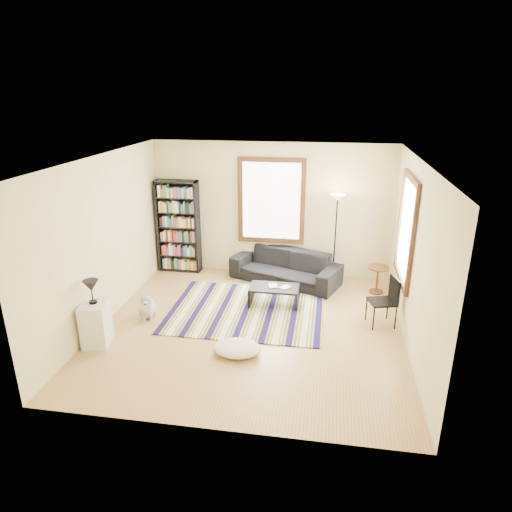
% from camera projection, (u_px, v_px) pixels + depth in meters
% --- Properties ---
extents(floor, '(5.00, 5.00, 0.10)m').
position_uv_depth(floor, '(251.00, 330.00, 7.72)').
color(floor, tan).
rests_on(floor, ground).
extents(ceiling, '(5.00, 5.00, 0.10)m').
position_uv_depth(ceiling, '(251.00, 156.00, 6.72)').
color(ceiling, white).
rests_on(ceiling, floor).
extents(wall_back, '(5.00, 0.10, 2.80)m').
position_uv_depth(wall_back, '(272.00, 210.00, 9.58)').
color(wall_back, beige).
rests_on(wall_back, floor).
extents(wall_front, '(5.00, 0.10, 2.80)m').
position_uv_depth(wall_front, '(210.00, 327.00, 4.86)').
color(wall_front, beige).
rests_on(wall_front, floor).
extents(wall_left, '(0.10, 5.00, 2.80)m').
position_uv_depth(wall_left, '(101.00, 241.00, 7.60)').
color(wall_left, beige).
rests_on(wall_left, floor).
extents(wall_right, '(0.10, 5.00, 2.80)m').
position_uv_depth(wall_right, '(418.00, 258.00, 6.83)').
color(wall_right, beige).
rests_on(wall_right, floor).
extents(window_back, '(1.20, 0.06, 1.60)m').
position_uv_depth(window_back, '(271.00, 201.00, 9.44)').
color(window_back, white).
rests_on(window_back, wall_back).
extents(window_right, '(0.06, 1.20, 1.60)m').
position_uv_depth(window_right, '(407.00, 230.00, 7.52)').
color(window_right, white).
rests_on(window_right, wall_right).
extents(rug, '(2.77, 2.22, 0.02)m').
position_uv_depth(rug, '(246.00, 310.00, 8.27)').
color(rug, '#110B3A').
rests_on(rug, floor).
extents(sofa, '(2.40, 1.62, 0.65)m').
position_uv_depth(sofa, '(285.00, 267.00, 9.43)').
color(sofa, black).
rests_on(sofa, floor).
extents(bookshelf, '(0.90, 0.30, 2.00)m').
position_uv_depth(bookshelf, '(179.00, 227.00, 9.81)').
color(bookshelf, black).
rests_on(bookshelf, floor).
extents(coffee_table, '(0.96, 0.62, 0.36)m').
position_uv_depth(coffee_table, '(274.00, 296.00, 8.45)').
color(coffee_table, black).
rests_on(coffee_table, floor).
extents(book_a, '(0.24, 0.20, 0.02)m').
position_uv_depth(book_a, '(269.00, 286.00, 8.40)').
color(book_a, beige).
rests_on(book_a, coffee_table).
extents(book_b, '(0.25, 0.25, 0.02)m').
position_uv_depth(book_b, '(283.00, 286.00, 8.41)').
color(book_b, beige).
rests_on(book_b, coffee_table).
extents(floor_cushion, '(0.82, 0.67, 0.18)m').
position_uv_depth(floor_cushion, '(237.00, 348.00, 6.90)').
color(floor_cushion, beige).
rests_on(floor_cushion, floor).
extents(floor_lamp, '(0.37, 0.37, 1.86)m').
position_uv_depth(floor_lamp, '(335.00, 240.00, 9.17)').
color(floor_lamp, black).
rests_on(floor_lamp, floor).
extents(side_table, '(0.49, 0.49, 0.54)m').
position_uv_depth(side_table, '(377.00, 280.00, 8.92)').
color(side_table, '#4C2613').
rests_on(side_table, floor).
extents(folding_chair, '(0.51, 0.50, 0.86)m').
position_uv_depth(folding_chair, '(382.00, 302.00, 7.64)').
color(folding_chair, black).
rests_on(folding_chair, floor).
extents(white_cabinet, '(0.47, 0.57, 0.70)m').
position_uv_depth(white_cabinet, '(96.00, 323.00, 7.10)').
color(white_cabinet, silver).
rests_on(white_cabinet, floor).
extents(table_lamp, '(0.31, 0.31, 0.38)m').
position_uv_depth(table_lamp, '(92.00, 292.00, 6.91)').
color(table_lamp, black).
rests_on(table_lamp, white_cabinet).
extents(dog, '(0.50, 0.60, 0.51)m').
position_uv_depth(dog, '(148.00, 304.00, 7.95)').
color(dog, '#B1B1B1').
rests_on(dog, floor).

